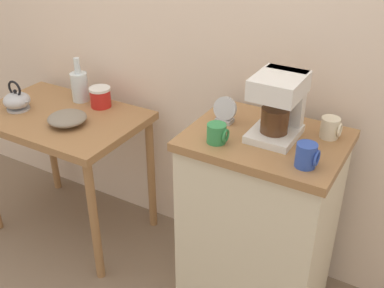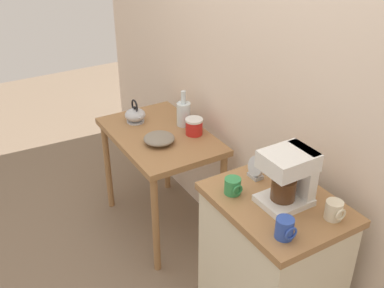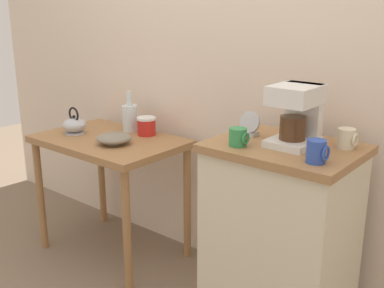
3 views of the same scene
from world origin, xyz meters
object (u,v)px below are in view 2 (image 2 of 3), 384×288
Objects in this scene: glass_carafe_vase at (184,113)px; mug_small_cream at (334,210)px; bowl_stoneware at (159,139)px; teakettle at (135,115)px; mug_blue at (285,228)px; table_clock at (256,168)px; coffee_maker at (290,175)px; mug_tall_green at (233,186)px; canister_enamel at (194,126)px.

mug_small_cream is at bearing -2.20° from glass_carafe_vase.
bowl_stoneware is at bearing -170.54° from mug_small_cream.
teakettle is 1.90× the size of mug_blue.
table_clock reaches higher than mug_blue.
glass_carafe_vase is 2.14× the size of table_clock.
bowl_stoneware is 1.69× the size of table_clock.
mug_small_cream is at bearing 7.42° from teakettle.
table_clock is at bearing 5.69° from teakettle.
coffee_maker reaches higher than mug_small_cream.
glass_carafe_vase is at bearing 173.25° from coffee_maker.
mug_blue reaches higher than mug_small_cream.
coffee_maker is (1.04, 0.12, 0.27)m from bowl_stoneware.
bowl_stoneware is at bearing 177.41° from mug_blue.
mug_tall_green is 0.36m from mug_blue.
canister_enamel is 1.07m from coffee_maker.
canister_enamel is 1.26m from mug_blue.
table_clock is at bearing -167.92° from mug_small_cream.
teakettle is 1.57m from mug_blue.
table_clock is (-0.42, -0.09, 0.01)m from mug_small_cream.
teakettle is at bearing -179.89° from bowl_stoneware.
coffee_maker reaches higher than teakettle.
mug_blue is (0.36, 0.00, 0.01)m from mug_tall_green.
mug_tall_green reaches higher than bowl_stoneware.
table_clock is (1.16, 0.12, 0.17)m from teakettle.
coffee_maker is 3.10× the size of mug_small_cream.
coffee_maker is 0.25m from table_clock.
canister_enamel is at bearing 165.86° from mug_blue.
canister_enamel is at bearing 160.25° from mug_tall_green.
bowl_stoneware is 2.32× the size of mug_tall_green.
mug_small_cream is at bearing 9.46° from bowl_stoneware.
table_clock reaches higher than bowl_stoneware.
coffee_maker is (1.18, -0.14, 0.22)m from glass_carafe_vase.
mug_blue is 0.79× the size of table_clock.
bowl_stoneware is 2.14× the size of mug_blue.
table_clock is at bearing -179.25° from coffee_maker.
bowl_stoneware is 0.35m from teakettle.
canister_enamel is 1.26× the size of mug_blue.
mug_blue is at bearing -2.59° from bowl_stoneware.
mug_blue is (1.56, -0.05, 0.16)m from teakettle.
canister_enamel is at bearing 88.89° from bowl_stoneware.
bowl_stoneware is 1.13× the size of teakettle.
table_clock reaches higher than canister_enamel.
mug_blue reaches higher than canister_enamel.
mug_tall_green is (1.00, -0.31, 0.12)m from glass_carafe_vase.
bowl_stoneware is 0.79× the size of glass_carafe_vase.
mug_small_cream is 0.74× the size of table_clock.
mug_small_cream is (0.37, 0.26, 0.00)m from mug_tall_green.
coffee_maker reaches higher than mug_blue.
mug_blue reaches higher than teakettle.
table_clock is at bearing 106.99° from mug_tall_green.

